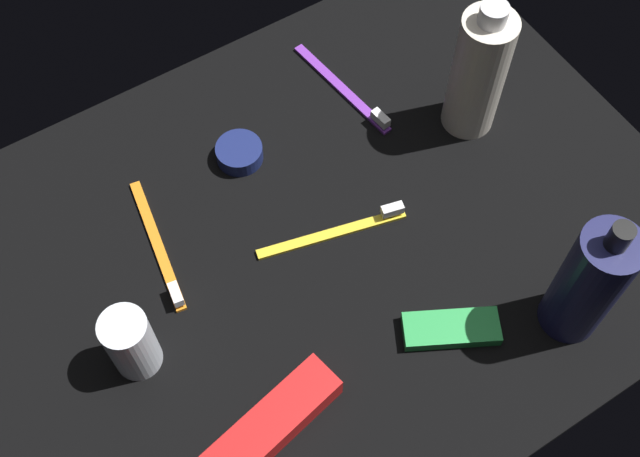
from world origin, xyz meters
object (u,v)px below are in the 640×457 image
lotion_bottle (589,283)px  deodorant_stick (131,343)px  toothbrush_yellow (340,228)px  bodywash_bottle (478,73)px  toothbrush_orange (160,250)px  snack_bar_green (451,329)px  cream_tin_left (239,153)px  toothpaste_box_red (265,431)px  toothbrush_purple (347,92)px

lotion_bottle → deodorant_stick: bearing=-26.3°
deodorant_stick → toothbrush_yellow: deodorant_stick is taller
bodywash_bottle → toothbrush_orange: (41.28, -3.47, -8.26)cm
snack_bar_green → cream_tin_left: size_ratio=1.82×
snack_bar_green → cream_tin_left: bearing=-47.7°
bodywash_bottle → deodorant_stick: 49.58cm
toothbrush_orange → toothbrush_yellow: bearing=155.7°
lotion_bottle → toothpaste_box_red: size_ratio=1.11×
bodywash_bottle → deodorant_stick: size_ratio=2.12×
toothbrush_orange → toothbrush_yellow: same height
lotion_bottle → toothbrush_orange: bearing=-42.1°
toothbrush_orange → snack_bar_green: 33.82cm
toothbrush_orange → cream_tin_left: size_ratio=3.14×
toothbrush_purple → cream_tin_left: 16.52cm
deodorant_stick → toothbrush_purple: (-38.32, -18.10, -3.95)cm
deodorant_stick → toothbrush_purple: 42.56cm
toothbrush_orange → snack_bar_green: size_ratio=1.73×
deodorant_stick → toothbrush_orange: (-7.65, -10.25, -3.95)cm
toothbrush_orange → toothpaste_box_red: bearing=89.0°
bodywash_bottle → deodorant_stick: (48.93, 6.77, -4.31)cm
toothpaste_box_red → toothbrush_purple: bearing=-145.4°
deodorant_stick → snack_bar_green: bearing=153.1°
snack_bar_green → deodorant_stick: bearing=1.2°
toothbrush_yellow → toothpaste_box_red: (19.39, 15.98, 0.99)cm
toothbrush_yellow → snack_bar_green: toothbrush_yellow is taller
toothbrush_orange → toothbrush_purple: same height
toothbrush_purple → cream_tin_left: bearing=4.2°
toothbrush_yellow → cream_tin_left: bearing=-72.6°
deodorant_stick → snack_bar_green: deodorant_stick is taller
deodorant_stick → cream_tin_left: (-21.85, -16.88, -3.50)cm
toothbrush_yellow → toothpaste_box_red: toothpaste_box_red is taller
bodywash_bottle → cream_tin_left: bearing=-20.5°
bodywash_bottle → toothpaste_box_red: bodywash_bottle is taller
toothpaste_box_red → lotion_bottle: bearing=158.0°
lotion_bottle → bodywash_bottle: lotion_bottle is taller
bodywash_bottle → toothbrush_yellow: bearing=12.8°
toothbrush_orange → toothpaste_box_red: size_ratio=1.02×
deodorant_stick → cream_tin_left: size_ratio=1.59×
lotion_bottle → snack_bar_green: 15.19cm
toothpaste_box_red → cream_tin_left: (-14.61, -31.17, -0.54)cm
toothbrush_purple → cream_tin_left: (16.47, 1.22, 0.45)cm
lotion_bottle → toothbrush_yellow: bearing=-55.8°
snack_bar_green → bodywash_bottle: bearing=-102.7°
deodorant_stick → toothbrush_orange: deodorant_stick is taller
toothbrush_yellow → cream_tin_left: size_ratio=3.11×
toothbrush_orange → toothbrush_purple: bearing=-165.6°
lotion_bottle → deodorant_stick: 46.76cm
bodywash_bottle → toothbrush_yellow: size_ratio=1.09×
snack_bar_green → lotion_bottle: bearing=-176.4°
toothbrush_yellow → cream_tin_left: same height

